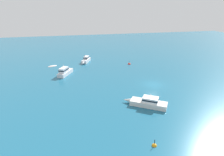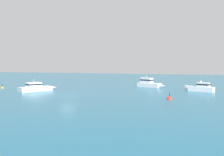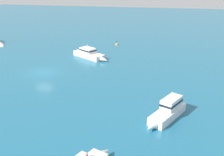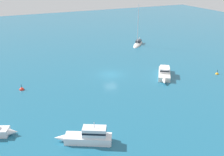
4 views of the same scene
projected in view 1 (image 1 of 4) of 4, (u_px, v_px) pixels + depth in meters
The scene contains 7 objects.
ground_plane at pixel (153, 85), 43.61m from camera, with size 160.00×160.00×0.00m, color #1E607F.
tender at pixel (52, 66), 56.57m from camera, with size 2.99×2.28×0.49m.
cabin_cruiser at pixel (86, 60), 60.44m from camera, with size 3.46×5.85×2.13m.
launch at pixel (65, 72), 49.58m from camera, with size 4.31×6.62×2.74m.
motor_cruiser at pixel (148, 102), 34.25m from camera, with size 7.19×5.59×2.29m.
channel_buoy at pixel (129, 64), 58.62m from camera, with size 0.81×0.81×1.37m.
mooring_buoy at pixel (154, 146), 24.69m from camera, with size 0.62×0.62×1.20m.
Camera 1 is at (-18.07, -37.27, 16.42)m, focal length 32.01 mm.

